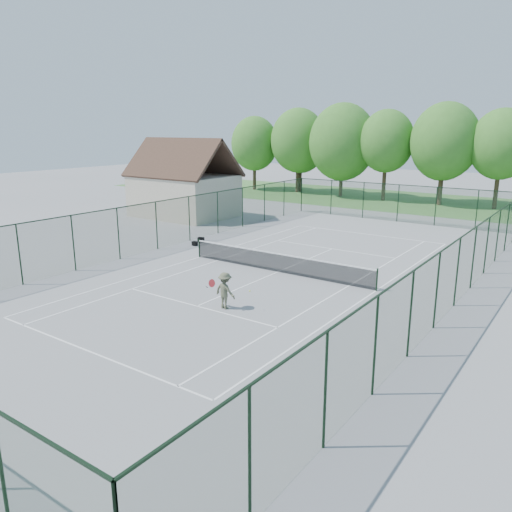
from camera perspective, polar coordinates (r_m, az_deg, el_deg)
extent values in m
plane|color=gray|center=(26.49, 2.49, -1.84)|extent=(140.00, 140.00, 0.00)
cube|color=#4E843D|center=(53.74, 20.13, 5.63)|extent=(80.00, 16.00, 0.01)
cube|color=white|center=(36.78, 12.55, 2.46)|extent=(10.97, 0.08, 0.01)
cube|color=white|center=(18.26, -18.46, -10.32)|extent=(10.97, 0.08, 0.01)
cube|color=white|center=(31.89, 8.72, 0.82)|extent=(8.23, 0.08, 0.01)
cube|color=white|center=(21.64, -6.75, -5.71)|extent=(8.23, 0.08, 0.01)
cube|color=white|center=(24.12, 13.55, -3.88)|extent=(0.08, 23.77, 0.01)
cube|color=white|center=(29.70, -6.45, -0.12)|extent=(0.08, 23.77, 0.01)
cube|color=white|center=(24.62, 10.59, -3.35)|extent=(0.08, 23.77, 0.01)
cube|color=white|center=(28.83, -4.41, -0.51)|extent=(0.08, 23.77, 0.01)
cube|color=white|center=(26.49, 2.49, -1.83)|extent=(0.08, 12.80, 0.01)
cylinder|color=black|center=(29.57, -6.50, 0.91)|extent=(0.08, 0.08, 1.10)
cylinder|color=black|center=(23.95, 13.66, -2.65)|extent=(0.08, 0.08, 1.10)
cube|color=black|center=(26.36, 2.50, -0.80)|extent=(11.00, 0.02, 0.96)
cube|color=white|center=(26.23, 2.51, 0.26)|extent=(11.00, 0.05, 0.07)
cube|color=#1D3D26|center=(42.16, 15.92, 5.82)|extent=(18.00, 0.02, 3.00)
cube|color=#1D3D26|center=(22.73, 22.00, -1.74)|extent=(0.02, 36.00, 3.00)
cube|color=#1D3D26|center=(31.76, -11.30, 3.42)|extent=(0.02, 36.00, 3.00)
cube|color=black|center=(41.98, 16.06, 7.84)|extent=(18.00, 0.05, 0.05)
cube|color=black|center=(22.39, 22.36, 1.95)|extent=(0.05, 36.00, 0.05)
cube|color=black|center=(31.52, -11.43, 6.09)|extent=(0.05, 36.00, 0.05)
cube|color=beige|center=(43.61, -8.21, 6.82)|extent=(8.00, 6.00, 3.50)
cube|color=#493124|center=(44.40, -7.02, 11.21)|extent=(8.60, 3.27, 3.27)
cube|color=#493124|center=(42.23, -9.79, 10.95)|extent=(8.60, 3.27, 3.27)
cylinder|color=#473123|center=(59.88, 4.77, 9.29)|extent=(0.40, 0.40, 4.20)
ellipsoid|color=#45882F|center=(59.66, 4.85, 13.02)|extent=(6.40, 6.40, 7.40)
cylinder|color=#473123|center=(53.49, 20.33, 7.84)|extent=(0.40, 0.40, 4.20)
ellipsoid|color=#45882F|center=(53.25, 20.70, 12.01)|extent=(6.40, 6.40, 7.40)
cube|color=black|center=(33.56, -6.31, 1.86)|extent=(0.46, 0.35, 0.33)
cube|color=black|center=(32.59, -7.01, 1.42)|extent=(0.38, 0.25, 0.29)
imported|color=#55573F|center=(21.05, -3.56, -3.96)|extent=(1.06, 0.67, 1.57)
sphere|color=#E3F840|center=(20.75, -0.71, -4.02)|extent=(0.07, 0.07, 0.07)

